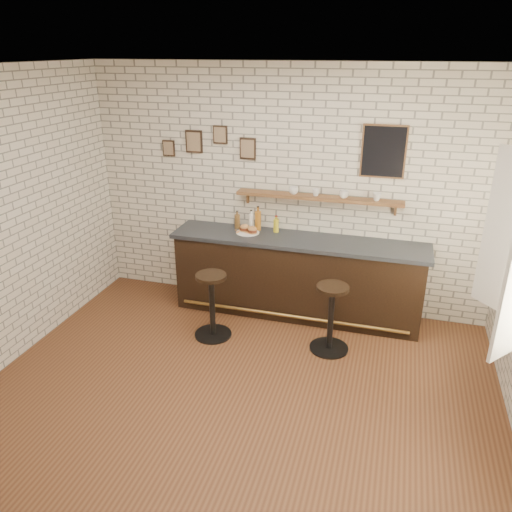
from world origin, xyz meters
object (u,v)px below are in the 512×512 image
object	(u,v)px
ciabatta_sandwich	(249,229)
shelf_cup_d	(377,197)
condiment_bottle_yellow	(276,225)
bar_stool_right	(331,316)
shelf_cup_b	(316,192)
shelf_cup_c	(344,194)
sandwich_plate	(248,232)
bar_stool_left	(212,303)
bitters_bottle_brown	(237,221)
bitters_bottle_white	(251,222)
bar_counter	(297,277)
shelf_cup_a	(294,190)
bitters_bottle_amber	(258,220)

from	to	relation	value
ciabatta_sandwich	shelf_cup_d	xyz separation A→B (m)	(1.49, 0.18, 0.48)
condiment_bottle_yellow	bar_stool_right	distance (m)	1.39
shelf_cup_b	shelf_cup_c	xyz separation A→B (m)	(0.33, 0.00, 0.00)
sandwich_plate	ciabatta_sandwich	world-z (taller)	ciabatta_sandwich
bar_stool_left	shelf_cup_b	bearing A→B (deg)	45.74
condiment_bottle_yellow	shelf_cup_d	xyz separation A→B (m)	(1.18, 0.04, 0.45)
bitters_bottle_brown	condiment_bottle_yellow	distance (m)	0.51
bitters_bottle_white	bar_stool_left	distance (m)	1.20
bitters_bottle_brown	bar_stool_right	world-z (taller)	bitters_bottle_brown
shelf_cup_c	bar_counter	bearing A→B (deg)	133.96
ciabatta_sandwich	shelf_cup_a	bearing A→B (deg)	18.92
shelf_cup_b	condiment_bottle_yellow	bearing A→B (deg)	153.57
bitters_bottle_amber	bar_stool_left	bearing A→B (deg)	-105.84
bar_counter	shelf_cup_b	distance (m)	1.07
bitters_bottle_white	shelf_cup_b	size ratio (longest dim) A/B	2.86
bitters_bottle_amber	bar_stool_left	world-z (taller)	bitters_bottle_amber
condiment_bottle_yellow	shelf_cup_d	size ratio (longest dim) A/B	2.16
bitters_bottle_white	shelf_cup_c	bearing A→B (deg)	2.09
bitters_bottle_brown	shelf_cup_b	bearing A→B (deg)	2.41
sandwich_plate	shelf_cup_a	xyz separation A→B (m)	(0.53, 0.18, 0.53)
sandwich_plate	shelf_cup_a	distance (m)	0.77
condiment_bottle_yellow	ciabatta_sandwich	bearing A→B (deg)	-156.73
condiment_bottle_yellow	shelf_cup_d	bearing A→B (deg)	2.00
bar_counter	ciabatta_sandwich	world-z (taller)	ciabatta_sandwich
shelf_cup_c	shelf_cup_d	size ratio (longest dim) A/B	1.14
bar_stool_right	shelf_cup_d	size ratio (longest dim) A/B	8.06
sandwich_plate	bitters_bottle_brown	bearing A→B (deg)	142.79
shelf_cup_b	shelf_cup_d	distance (m)	0.71
bar_counter	bar_stool_right	xyz separation A→B (m)	(0.53, -0.71, -0.09)
bitters_bottle_white	bar_stool_left	xyz separation A→B (m)	(-0.18, -0.96, -0.69)
shelf_cup_c	shelf_cup_d	bearing A→B (deg)	-68.50
ciabatta_sandwich	bar_stool_left	world-z (taller)	ciabatta_sandwich
bar_stool_left	shelf_cup_b	size ratio (longest dim) A/B	8.79
bar_stool_right	shelf_cup_d	bearing A→B (deg)	70.10
bitters_bottle_amber	condiment_bottle_yellow	world-z (taller)	bitters_bottle_amber
shelf_cup_a	shelf_cup_d	xyz separation A→B (m)	(0.98, 0.00, 0.00)
bitters_bottle_brown	sandwich_plate	bearing A→B (deg)	-37.21
bitters_bottle_amber	shelf_cup_d	world-z (taller)	shelf_cup_d
shelf_cup_a	bar_stool_right	bearing A→B (deg)	-82.10
sandwich_plate	shelf_cup_b	distance (m)	0.97
bitters_bottle_brown	shelf_cup_c	xyz separation A→B (m)	(1.31, 0.04, 0.44)
bar_counter	bitters_bottle_white	distance (m)	0.89
bar_counter	sandwich_plate	distance (m)	0.82
sandwich_plate	bitters_bottle_brown	distance (m)	0.24
bar_stool_right	shelf_cup_b	distance (m)	1.49
bitters_bottle_white	shelf_cup_a	bearing A→B (deg)	4.50
condiment_bottle_yellow	bar_stool_left	bearing A→B (deg)	-117.79
bitters_bottle_white	condiment_bottle_yellow	world-z (taller)	bitters_bottle_white
bitters_bottle_amber	condiment_bottle_yellow	distance (m)	0.24
bar_counter	bitters_bottle_amber	size ratio (longest dim) A/B	9.98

